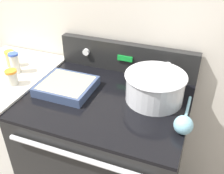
# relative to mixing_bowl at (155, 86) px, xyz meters

# --- Properties ---
(kitchen_wall) EXTENTS (8.00, 0.05, 2.50)m
(kitchen_wall) POSITION_rel_mixing_bowl_xyz_m (-0.22, 0.29, 0.24)
(kitchen_wall) COLOR beige
(kitchen_wall) RESTS_ON ground_plane
(stove_range) EXTENTS (0.82, 0.69, 0.93)m
(stove_range) POSITION_rel_mixing_bowl_xyz_m (-0.22, -0.07, -0.54)
(stove_range) COLOR black
(stove_range) RESTS_ON ground_plane
(control_panel) EXTENTS (0.82, 0.07, 0.18)m
(control_panel) POSITION_rel_mixing_bowl_xyz_m (-0.22, 0.23, 0.01)
(control_panel) COLOR black
(control_panel) RESTS_ON stove_range
(side_counter) EXTENTS (0.51, 0.66, 0.94)m
(side_counter) POSITION_rel_mixing_bowl_xyz_m (-0.89, -0.07, -0.54)
(side_counter) COLOR silver
(side_counter) RESTS_ON ground_plane
(mixing_bowl) EXTENTS (0.30, 0.30, 0.14)m
(mixing_bowl) POSITION_rel_mixing_bowl_xyz_m (0.00, 0.00, 0.00)
(mixing_bowl) COLOR silver
(mixing_bowl) RESTS_ON stove_range
(casserole_dish) EXTENTS (0.28, 0.25, 0.05)m
(casserole_dish) POSITION_rel_mixing_bowl_xyz_m (-0.45, -0.08, -0.05)
(casserole_dish) COLOR #38476B
(casserole_dish) RESTS_ON stove_range
(ladle) EXTENTS (0.08, 0.31, 0.08)m
(ladle) POSITION_rel_mixing_bowl_xyz_m (0.17, -0.19, -0.04)
(ladle) COLOR #7AB2C6
(ladle) RESTS_ON stove_range
(spice_jar_orange_cap) EXTENTS (0.06, 0.06, 0.08)m
(spice_jar_orange_cap) POSITION_rel_mixing_bowl_xyz_m (-0.74, -0.15, -0.03)
(spice_jar_orange_cap) COLOR beige
(spice_jar_orange_cap) RESTS_ON side_counter
(spice_jar_blue_cap) EXTENTS (0.06, 0.06, 0.12)m
(spice_jar_blue_cap) POSITION_rel_mixing_bowl_xyz_m (-0.81, -0.03, -0.01)
(spice_jar_blue_cap) COLOR beige
(spice_jar_blue_cap) RESTS_ON side_counter
(spice_jar_yellow_cap) EXTENTS (0.06, 0.06, 0.10)m
(spice_jar_yellow_cap) POSITION_rel_mixing_bowl_xyz_m (-0.89, 0.02, -0.02)
(spice_jar_yellow_cap) COLOR tan
(spice_jar_yellow_cap) RESTS_ON side_counter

